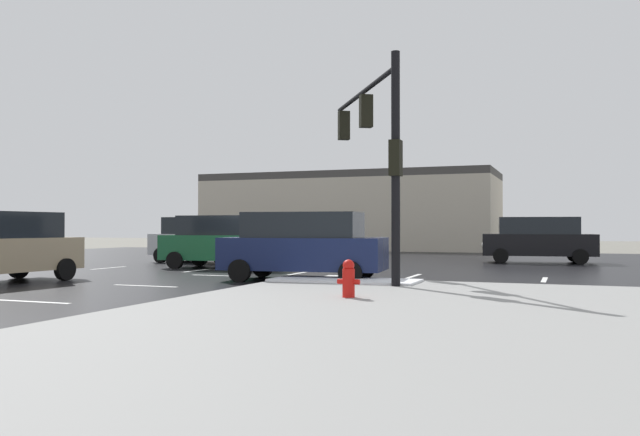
{
  "coord_description": "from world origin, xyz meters",
  "views": [
    {
      "loc": [
        10.71,
        -20.92,
        1.62
      ],
      "look_at": [
        0.15,
        6.88,
        2.02
      ],
      "focal_mm": 36.92,
      "sensor_mm": 36.0,
      "label": 1
    }
  ],
  "objects_px": {
    "traffic_signal_mast": "(376,136)",
    "fire_hydrant": "(349,278)",
    "suv_silver": "(204,239)",
    "suv_navy": "(303,245)",
    "suv_green": "(226,241)",
    "suv_black": "(538,239)",
    "sedan_white": "(271,240)"
  },
  "relations": [
    {
      "from": "fire_hydrant",
      "to": "suv_black",
      "type": "xyz_separation_m",
      "value": [
        3.04,
        17.64,
        0.55
      ]
    },
    {
      "from": "fire_hydrant",
      "to": "suv_navy",
      "type": "relative_size",
      "value": 0.16
    },
    {
      "from": "suv_silver",
      "to": "suv_black",
      "type": "height_order",
      "value": "same"
    },
    {
      "from": "suv_silver",
      "to": "sedan_white",
      "type": "bearing_deg",
      "value": 101.34
    },
    {
      "from": "fire_hydrant",
      "to": "suv_silver",
      "type": "xyz_separation_m",
      "value": [
        -10.91,
        12.45,
        0.55
      ]
    },
    {
      "from": "traffic_signal_mast",
      "to": "suv_green",
      "type": "bearing_deg",
      "value": 24.44
    },
    {
      "from": "suv_black",
      "to": "suv_silver",
      "type": "bearing_deg",
      "value": 13.73
    },
    {
      "from": "suv_navy",
      "to": "suv_black",
      "type": "height_order",
      "value": "same"
    },
    {
      "from": "fire_hydrant",
      "to": "sedan_white",
      "type": "xyz_separation_m",
      "value": [
        -11.63,
        21.08,
        0.32
      ]
    },
    {
      "from": "traffic_signal_mast",
      "to": "suv_black",
      "type": "distance_m",
      "value": 14.08
    },
    {
      "from": "suv_navy",
      "to": "suv_black",
      "type": "relative_size",
      "value": 1.0
    },
    {
      "from": "sedan_white",
      "to": "suv_green",
      "type": "height_order",
      "value": "suv_green"
    },
    {
      "from": "sedan_white",
      "to": "suv_black",
      "type": "distance_m",
      "value": 15.07
    },
    {
      "from": "suv_green",
      "to": "traffic_signal_mast",
      "type": "bearing_deg",
      "value": -36.57
    },
    {
      "from": "suv_navy",
      "to": "fire_hydrant",
      "type": "bearing_deg",
      "value": 115.68
    },
    {
      "from": "traffic_signal_mast",
      "to": "suv_navy",
      "type": "relative_size",
      "value": 1.18
    },
    {
      "from": "suv_navy",
      "to": "suv_green",
      "type": "bearing_deg",
      "value": -46.82
    },
    {
      "from": "traffic_signal_mast",
      "to": "suv_navy",
      "type": "distance_m",
      "value": 3.9
    },
    {
      "from": "fire_hydrant",
      "to": "suv_navy",
      "type": "height_order",
      "value": "suv_navy"
    },
    {
      "from": "traffic_signal_mast",
      "to": "fire_hydrant",
      "type": "distance_m",
      "value": 5.72
    },
    {
      "from": "suv_silver",
      "to": "suv_black",
      "type": "bearing_deg",
      "value": 27.0
    },
    {
      "from": "traffic_signal_mast",
      "to": "suv_navy",
      "type": "bearing_deg",
      "value": 44.99
    },
    {
      "from": "sedan_white",
      "to": "fire_hydrant",
      "type": "bearing_deg",
      "value": -148.56
    },
    {
      "from": "traffic_signal_mast",
      "to": "sedan_white",
      "type": "height_order",
      "value": "traffic_signal_mast"
    },
    {
      "from": "suv_navy",
      "to": "suv_green",
      "type": "distance_m",
      "value": 6.63
    },
    {
      "from": "suv_navy",
      "to": "suv_black",
      "type": "bearing_deg",
      "value": -121.56
    },
    {
      "from": "fire_hydrant",
      "to": "suv_green",
      "type": "height_order",
      "value": "suv_green"
    },
    {
      "from": "traffic_signal_mast",
      "to": "suv_green",
      "type": "distance_m",
      "value": 9.37
    },
    {
      "from": "sedan_white",
      "to": "suv_silver",
      "type": "relative_size",
      "value": 0.92
    },
    {
      "from": "suv_black",
      "to": "suv_navy",
      "type": "bearing_deg",
      "value": 57.7
    },
    {
      "from": "traffic_signal_mast",
      "to": "suv_silver",
      "type": "distance_m",
      "value": 13.38
    },
    {
      "from": "traffic_signal_mast",
      "to": "suv_silver",
      "type": "bearing_deg",
      "value": 19.74
    }
  ]
}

